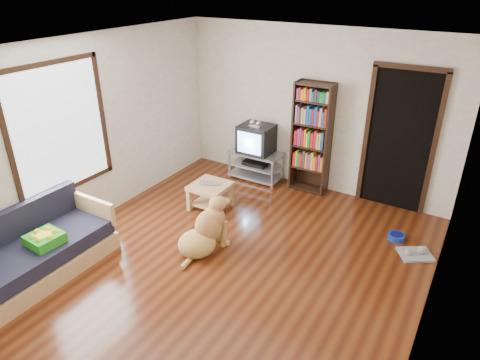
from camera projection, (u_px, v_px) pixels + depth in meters
The scene contains 18 objects.
ground at pixel (231, 260), 5.42m from camera, with size 5.00×5.00×0.00m, color #59280F.
ceiling at pixel (229, 49), 4.27m from camera, with size 5.00×5.00×0.00m, color white.
wall_back at pixel (314, 111), 6.77m from camera, with size 4.50×4.50×0.00m, color silver.
wall_front at pixel (36, 297), 2.92m from camera, with size 4.50×4.50×0.00m, color silver.
wall_left at pixel (92, 132), 5.88m from camera, with size 5.00×5.00×0.00m, color silver.
wall_right at pixel (444, 221), 3.81m from camera, with size 5.00×5.00×0.00m, color silver.
green_cushion at pixel (45, 239), 5.00m from camera, with size 0.36×0.36×0.12m, color #2C951B.
laptop at pixel (209, 184), 6.42m from camera, with size 0.31×0.20×0.02m, color silver.
dog_bowl at pixel (396, 237), 5.82m from camera, with size 0.22×0.22×0.08m, color navy.
grey_rag at pixel (415, 254), 5.50m from camera, with size 0.40×0.32×0.03m, color gray.
window at pixel (60, 129), 5.40m from camera, with size 0.03×1.46×1.70m.
doorway at pixel (400, 138), 6.21m from camera, with size 1.03×0.05×2.19m.
tv_stand at pixel (256, 164), 7.45m from camera, with size 0.90×0.45×0.50m.
crt_tv at pixel (257, 138), 7.25m from camera, with size 0.55×0.52×0.58m.
bookshelf at pixel (312, 132), 6.76m from camera, with size 0.60×0.30×1.80m.
sofa at pixel (37, 254), 5.11m from camera, with size 0.80×1.80×0.80m.
coffee_table at pixel (210, 191), 6.50m from camera, with size 0.55×0.55×0.40m.
dog at pixel (205, 232), 5.51m from camera, with size 0.62×0.91×0.75m.
Camera 1 is at (2.36, -3.73, 3.30)m, focal length 32.00 mm.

